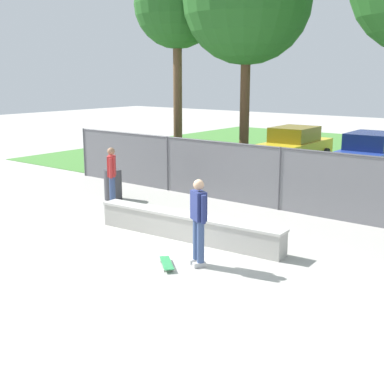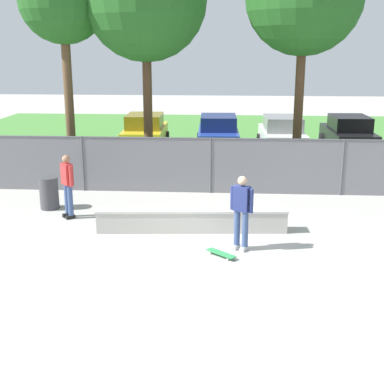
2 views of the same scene
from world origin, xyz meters
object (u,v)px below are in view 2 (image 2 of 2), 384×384
object	(u,v)px
car_black	(348,133)
skateboard	(221,253)
car_yellow	(145,131)
concrete_ledge	(192,220)
bystander	(68,183)
trash_bin	(49,193)
skateboarder	(241,210)
tree_near_left	(63,0)
car_white	(282,134)
car_blue	(218,133)
tree_near_right	(145,0)

from	to	relation	value
car_black	skateboard	bearing A→B (deg)	-113.51
car_yellow	concrete_ledge	bearing A→B (deg)	-75.39
bystander	trash_bin	size ratio (longest dim) A/B	1.89
skateboarder	tree_near_left	size ratio (longest dim) A/B	0.23
skateboarder	bystander	size ratio (longest dim) A/B	1.00
skateboard	car_white	bearing A→B (deg)	78.34
tree_near_left	trash_bin	size ratio (longest dim) A/B	8.07
skateboard	car_blue	xyz separation A→B (m)	(-0.30, 12.81, 0.77)
concrete_ledge	skateboard	world-z (taller)	concrete_ledge
trash_bin	concrete_ledge	bearing A→B (deg)	-21.59
car_yellow	bystander	world-z (taller)	bystander
skateboarder	trash_bin	bearing A→B (deg)	152.45
skateboard	tree_near_right	distance (m)	9.84
skateboard	trash_bin	bearing A→B (deg)	146.63
skateboard	tree_near_left	distance (m)	10.84
skateboarder	tree_near_left	world-z (taller)	tree_near_left
skateboarder	car_white	size ratio (longest dim) A/B	0.43
car_blue	car_white	distance (m)	2.92
skateboarder	skateboard	world-z (taller)	skateboarder
car_black	bystander	bearing A→B (deg)	-133.89
skateboarder	car_yellow	size ratio (longest dim) A/B	0.43
skateboarder	skateboard	distance (m)	1.15
skateboard	car_blue	distance (m)	12.83
concrete_ledge	tree_near_left	size ratio (longest dim) A/B	0.65
car_white	car_blue	bearing A→B (deg)	177.47
concrete_ledge	tree_near_left	distance (m)	9.26
car_blue	trash_bin	xyz separation A→B (m)	(-4.90, -9.38, -0.36)
concrete_ledge	car_yellow	world-z (taller)	car_yellow
concrete_ledge	car_blue	distance (m)	11.15
car_white	bystander	world-z (taller)	bystander
concrete_ledge	car_black	size ratio (longest dim) A/B	1.19
car_blue	trash_bin	size ratio (longest dim) A/B	4.40
skateboarder	bystander	world-z (taller)	same
tree_near_left	bystander	distance (m)	6.93
tree_near_left	trash_bin	world-z (taller)	tree_near_left
skateboard	concrete_ledge	bearing A→B (deg)	115.24
car_yellow	car_white	world-z (taller)	same
tree_near_left	car_white	size ratio (longest dim) A/B	1.83
tree_near_left	car_yellow	xyz separation A→B (m)	(1.76, 6.00, -5.37)
concrete_ledge	car_blue	xyz separation A→B (m)	(0.49, 11.12, 0.53)
tree_near_left	car_white	xyz separation A→B (m)	(8.13, 5.64, -5.37)
trash_bin	car_black	bearing A→B (deg)	41.49
skateboard	car_white	distance (m)	12.97
concrete_ledge	car_white	xyz separation A→B (m)	(3.41, 11.00, 0.53)
skateboarder	car_yellow	distance (m)	13.26
concrete_ledge	car_yellow	bearing A→B (deg)	104.61
tree_near_left	car_yellow	bearing A→B (deg)	73.70
car_white	car_black	bearing A→B (deg)	6.89
skateboarder	skateboard	size ratio (longest dim) A/B	2.48
car_yellow	car_white	xyz separation A→B (m)	(6.37, -0.36, 0.00)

